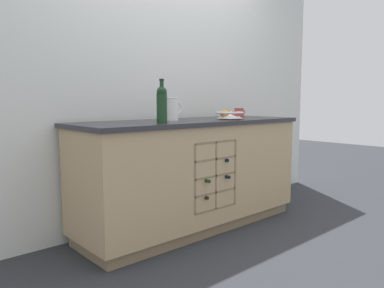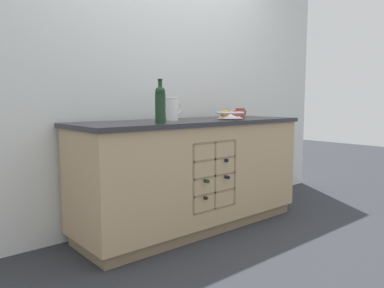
% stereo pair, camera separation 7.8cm
% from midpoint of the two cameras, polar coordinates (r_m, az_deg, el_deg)
% --- Properties ---
extents(ground_plane, '(14.00, 14.00, 0.00)m').
position_cam_midpoint_polar(ground_plane, '(3.28, 0.69, -12.43)').
color(ground_plane, '#2D3035').
extents(back_wall, '(4.40, 0.06, 2.55)m').
position_cam_midpoint_polar(back_wall, '(3.41, -3.63, 10.03)').
color(back_wall, silver).
rests_on(back_wall, ground_plane).
extents(kitchen_island, '(2.04, 0.69, 0.91)m').
position_cam_midpoint_polar(kitchen_island, '(3.16, 0.73, -4.49)').
color(kitchen_island, '#8B7354').
rests_on(kitchen_island, ground_plane).
extents(fruit_bowl, '(0.24, 0.24, 0.08)m').
position_cam_midpoint_polar(fruit_bowl, '(3.20, 6.49, 4.48)').
color(fruit_bowl, silver).
rests_on(fruit_bowl, kitchen_island).
extents(white_pitcher, '(0.15, 0.10, 0.18)m').
position_cam_midpoint_polar(white_pitcher, '(3.03, -2.26, 5.43)').
color(white_pitcher, white).
rests_on(white_pitcher, kitchen_island).
extents(ceramic_mug, '(0.12, 0.09, 0.09)m').
position_cam_midpoint_polar(ceramic_mug, '(3.54, 8.03, 4.71)').
color(ceramic_mug, '#B7473D').
rests_on(ceramic_mug, kitchen_island).
extents(standing_wine_bottle, '(0.08, 0.08, 0.31)m').
position_cam_midpoint_polar(standing_wine_bottle, '(2.66, -4.01, 6.18)').
color(standing_wine_bottle, '#19381E').
rests_on(standing_wine_bottle, kitchen_island).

